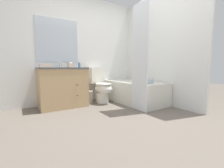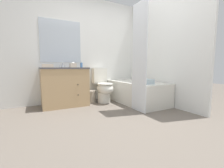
# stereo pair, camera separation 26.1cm
# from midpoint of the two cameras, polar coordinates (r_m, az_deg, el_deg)

# --- Properties ---
(ground_plane) EXTENTS (14.00, 14.00, 0.00)m
(ground_plane) POSITION_cam_midpoint_polar(r_m,az_deg,el_deg) (2.45, 10.25, -13.53)
(ground_plane) COLOR #6B6056
(wall_back) EXTENTS (8.00, 0.06, 2.50)m
(wall_back) POSITION_cam_midpoint_polar(r_m,az_deg,el_deg) (3.85, -5.92, 12.60)
(wall_back) COLOR silver
(wall_back) RESTS_ON ground_plane
(wall_right) EXTENTS (0.05, 2.71, 2.50)m
(wall_right) POSITION_cam_midpoint_polar(r_m,az_deg,el_deg) (3.79, 17.60, 12.41)
(wall_right) COLOR silver
(wall_right) RESTS_ON ground_plane
(vanity_cabinet) EXTENTS (0.95, 0.60, 0.83)m
(vanity_cabinet) POSITION_cam_midpoint_polar(r_m,az_deg,el_deg) (3.34, -15.45, -0.88)
(vanity_cabinet) COLOR tan
(vanity_cabinet) RESTS_ON ground_plane
(sink_faucet) EXTENTS (0.14, 0.12, 0.12)m
(sink_faucet) POSITION_cam_midpoint_polar(r_m,az_deg,el_deg) (3.50, -16.33, 6.64)
(sink_faucet) COLOR silver
(sink_faucet) RESTS_ON vanity_cabinet
(toilet) EXTENTS (0.36, 0.69, 0.81)m
(toilet) POSITION_cam_midpoint_polar(r_m,az_deg,el_deg) (3.56, -1.16, -1.16)
(toilet) COLOR silver
(toilet) RESTS_ON ground_plane
(bathtub) EXTENTS (0.77, 1.53, 0.50)m
(bathtub) POSITION_cam_midpoint_polar(r_m,az_deg,el_deg) (3.60, 11.31, -3.02)
(bathtub) COLOR silver
(bathtub) RESTS_ON ground_plane
(shower_curtain) EXTENTS (0.02, 0.41, 1.99)m
(shower_curtain) POSITION_cam_midpoint_polar(r_m,az_deg,el_deg) (2.84, 13.01, 9.57)
(shower_curtain) COLOR white
(shower_curtain) RESTS_ON ground_plane
(wastebasket) EXTENTS (0.21, 0.21, 0.28)m
(wastebasket) POSITION_cam_midpoint_polar(r_m,az_deg,el_deg) (3.56, -6.07, -4.85)
(wastebasket) COLOR gray
(wastebasket) RESTS_ON ground_plane
(tissue_box) EXTENTS (0.13, 0.14, 0.11)m
(tissue_box) POSITION_cam_midpoint_polar(r_m,az_deg,el_deg) (3.33, -12.49, 6.96)
(tissue_box) COLOR beige
(tissue_box) RESTS_ON vanity_cabinet
(soap_dispenser) EXTENTS (0.05, 0.05, 0.14)m
(soap_dispenser) POSITION_cam_midpoint_polar(r_m,az_deg,el_deg) (3.45, -9.48, 7.21)
(soap_dispenser) COLOR #4C7AB2
(soap_dispenser) RESTS_ON vanity_cabinet
(hand_towel_folded) EXTENTS (0.20, 0.14, 0.06)m
(hand_towel_folded) POSITION_cam_midpoint_polar(r_m,az_deg,el_deg) (3.11, -21.16, 6.50)
(hand_towel_folded) COLOR beige
(hand_towel_folded) RESTS_ON vanity_cabinet
(bath_towel_folded) EXTENTS (0.30, 0.23, 0.10)m
(bath_towel_folded) POSITION_cam_midpoint_polar(r_m,az_deg,el_deg) (3.08, 14.87, 0.88)
(bath_towel_folded) COLOR silver
(bath_towel_folded) RESTS_ON bathtub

